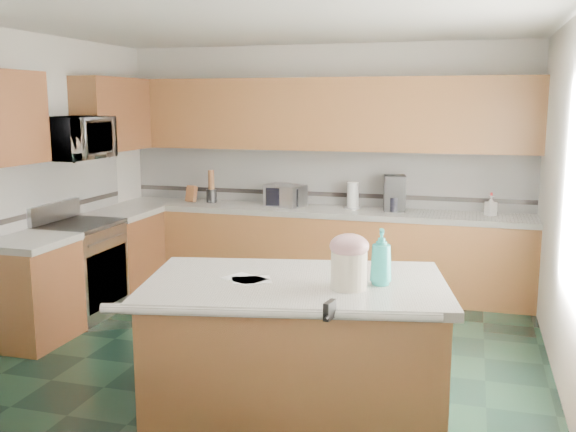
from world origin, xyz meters
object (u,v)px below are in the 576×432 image
(treat_jar, at_px, (349,270))
(coffee_maker, at_px, (394,193))
(island_base, at_px, (295,352))
(knife_block, at_px, (191,194))
(island_top, at_px, (296,285))
(soap_bottle_island, at_px, (381,257))
(toaster_oven, at_px, (285,196))

(treat_jar, bearing_deg, coffee_maker, 113.21)
(island_base, xyz_separation_m, knife_block, (-2.08, 2.93, 0.58))
(island_top, xyz_separation_m, soap_bottle_island, (0.54, 0.07, 0.21))
(coffee_maker, bearing_deg, treat_jar, -98.17)
(island_top, bearing_deg, soap_bottle_island, -4.70)
(soap_bottle_island, height_order, toaster_oven, soap_bottle_island)
(island_top, relative_size, knife_block, 10.38)
(island_top, xyz_separation_m, coffee_maker, (0.28, 2.96, 0.22))
(island_top, bearing_deg, knife_block, 113.72)
(coffee_maker, bearing_deg, island_base, -105.16)
(island_base, bearing_deg, soap_bottle_island, -4.70)
(knife_block, distance_m, coffee_maker, 2.36)
(soap_bottle_island, distance_m, toaster_oven, 3.22)
(toaster_oven, relative_size, coffee_maker, 1.08)
(island_base, xyz_separation_m, treat_jar, (0.36, -0.08, 0.61))
(soap_bottle_island, distance_m, knife_block, 3.88)
(treat_jar, relative_size, coffee_maker, 0.62)
(island_top, height_order, soap_bottle_island, soap_bottle_island)
(treat_jar, xyz_separation_m, knife_block, (-2.44, 3.01, -0.02))
(knife_block, xyz_separation_m, coffee_maker, (2.35, 0.03, 0.10))
(island_top, distance_m, toaster_oven, 3.08)
(island_top, distance_m, coffee_maker, 2.98)
(soap_bottle_island, bearing_deg, island_top, 173.05)
(soap_bottle_island, bearing_deg, coffee_maker, 81.37)
(island_top, height_order, coffee_maker, coffee_maker)
(island_top, height_order, knife_block, knife_block)
(knife_block, bearing_deg, island_base, -50.66)
(treat_jar, height_order, soap_bottle_island, soap_bottle_island)
(soap_bottle_island, height_order, coffee_maker, coffee_maker)
(treat_jar, distance_m, knife_block, 3.87)
(treat_jar, height_order, knife_block, treat_jar)
(knife_block, height_order, toaster_oven, toaster_oven)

